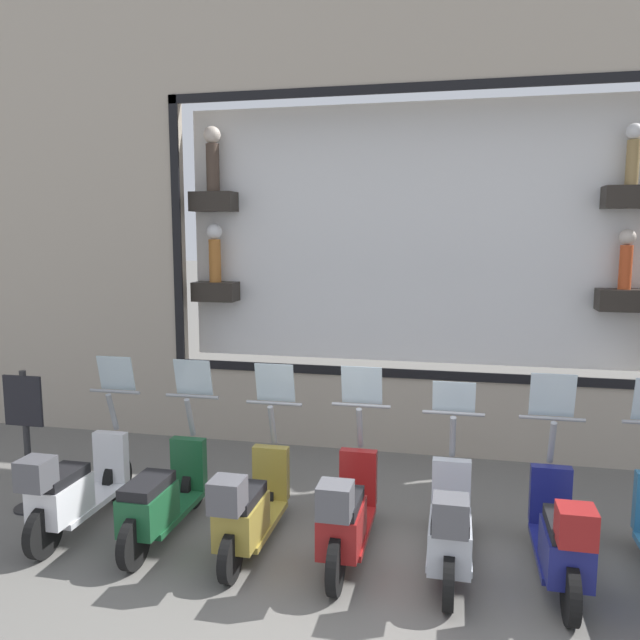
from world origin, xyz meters
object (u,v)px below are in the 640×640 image
object	(u,v)px
scooter_navy_1	(562,536)
scooter_red_3	(346,514)
scooter_olive_4	(249,507)
shop_sign_post	(26,436)
scooter_white_6	(74,488)
scooter_green_5	(162,498)
scooter_silver_2	(450,526)

from	to	relation	value
scooter_navy_1	scooter_red_3	xyz separation A→B (m)	(0.00, 1.85, 0.01)
scooter_olive_4	scooter_red_3	bearing A→B (deg)	-89.36
shop_sign_post	scooter_white_6	bearing A→B (deg)	-115.04
scooter_green_5	shop_sign_post	distance (m)	1.81
scooter_silver_2	scooter_green_5	distance (m)	2.78
scooter_red_3	scooter_white_6	bearing A→B (deg)	90.06
scooter_white_6	scooter_olive_4	bearing A→B (deg)	-90.24
scooter_green_5	scooter_white_6	distance (m)	0.93
scooter_navy_1	shop_sign_post	xyz separation A→B (m)	(0.38, 5.44, 0.36)
scooter_red_3	scooter_silver_2	bearing A→B (deg)	-90.69
scooter_green_5	scooter_red_3	bearing A→B (deg)	-91.82
scooter_olive_4	scooter_green_5	size ratio (longest dim) A/B	0.99
scooter_navy_1	scooter_red_3	size ratio (longest dim) A/B	1.00
scooter_green_5	scooter_navy_1	bearing A→B (deg)	-90.99
scooter_silver_2	scooter_red_3	bearing A→B (deg)	89.31
scooter_olive_4	scooter_silver_2	bearing A→B (deg)	-90.02
scooter_silver_2	scooter_green_5	world-z (taller)	scooter_green_5
scooter_red_3	scooter_olive_4	bearing A→B (deg)	90.64
scooter_red_3	scooter_navy_1	bearing A→B (deg)	-90.15
scooter_silver_2	scooter_olive_4	xyz separation A→B (m)	(0.00, 1.85, -0.00)
scooter_navy_1	scooter_olive_4	xyz separation A→B (m)	(-0.01, 2.78, -0.01)
scooter_red_3	scooter_olive_4	distance (m)	0.93
scooter_red_3	scooter_white_6	distance (m)	2.78
scooter_olive_4	shop_sign_post	distance (m)	2.71
scooter_navy_1	scooter_green_5	world-z (taller)	scooter_navy_1
scooter_olive_4	scooter_green_5	bearing A→B (deg)	85.72
scooter_green_5	scooter_white_6	bearing A→B (deg)	93.81
scooter_olive_4	scooter_green_5	distance (m)	0.93
scooter_red_3	scooter_green_5	world-z (taller)	scooter_red_3
scooter_silver_2	shop_sign_post	world-z (taller)	scooter_silver_2
scooter_white_6	shop_sign_post	bearing A→B (deg)	64.96
scooter_red_3	scooter_white_6	xyz separation A→B (m)	(-0.00, 2.78, -0.00)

